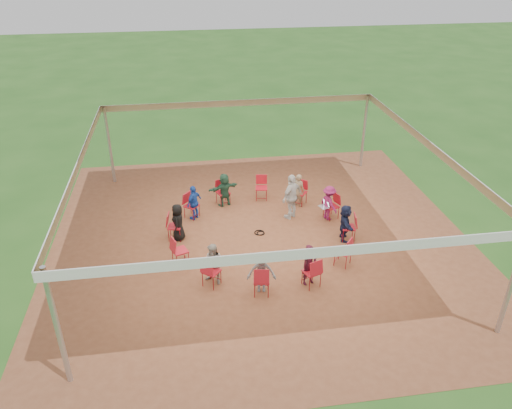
{
  "coord_description": "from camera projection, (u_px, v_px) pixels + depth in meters",
  "views": [
    {
      "loc": [
        -2.18,
        -13.19,
        8.5
      ],
      "look_at": [
        -0.13,
        0.3,
        1.1
      ],
      "focal_mm": 35.0,
      "sensor_mm": 36.0,
      "label": 1
    }
  ],
  "objects": [
    {
      "name": "dirt_patch",
      "position": [
        261.0,
        239.0,
        15.8
      ],
      "size": [
        13.0,
        13.0,
        0.0
      ],
      "primitive_type": "plane",
      "color": "brown",
      "rests_on": "ground"
    },
    {
      "name": "chair_5",
      "position": [
        175.0,
        227.0,
        15.61
      ],
      "size": [
        0.5,
        0.48,
        0.9
      ],
      "primitive_type": null,
      "rotation": [
        0.0,
        0.0,
        -1.73
      ],
      "color": "red",
      "rests_on": "ground"
    },
    {
      "name": "chair_1",
      "position": [
        300.0,
        193.0,
        17.65
      ],
      "size": [
        0.6,
        0.61,
        0.9
      ],
      "primitive_type": null,
      "rotation": [
        0.0,
        0.0,
        2.46
      ],
      "color": "red",
      "rests_on": "ground"
    },
    {
      "name": "person_seated_3",
      "position": [
        194.0,
        202.0,
        16.67
      ],
      "size": [
        0.73,
        0.78,
        1.21
      ],
      "primitive_type": "imported",
      "rotation": [
        0.0,
        0.0,
        -2.25
      ],
      "color": "#1D48AD",
      "rests_on": "ground"
    },
    {
      "name": "person_seated_8",
      "position": [
        345.0,
        223.0,
        15.49
      ],
      "size": [
        0.6,
        1.18,
        1.21
      ],
      "primitive_type": "imported",
      "rotation": [
        0.0,
        0.0,
        1.41
      ],
      "color": "#181E3C",
      "rests_on": "ground"
    },
    {
      "name": "person_seated_4",
      "position": [
        178.0,
        222.0,
        15.53
      ],
      "size": [
        0.42,
        0.64,
        1.21
      ],
      "primitive_type": "imported",
      "rotation": [
        0.0,
        0.0,
        -1.73
      ],
      "color": "black",
      "rests_on": "ground"
    },
    {
      "name": "person_seated_7",
      "position": [
        309.0,
        265.0,
        13.52
      ],
      "size": [
        0.52,
        0.43,
        1.21
      ],
      "primitive_type": "imported",
      "rotation": [
        0.0,
        0.0,
        0.36
      ],
      "color": "#3F1120",
      "rests_on": "ground"
    },
    {
      "name": "chair_3",
      "position": [
        223.0,
        192.0,
        17.67
      ],
      "size": [
        0.55,
        0.56,
        0.9
      ],
      "primitive_type": null,
      "rotation": [
        0.0,
        0.0,
        -2.78
      ],
      "color": "red",
      "rests_on": "ground"
    },
    {
      "name": "person_seated_5",
      "position": [
        214.0,
        264.0,
        13.54
      ],
      "size": [
        0.67,
        0.64,
        1.21
      ],
      "primitive_type": "imported",
      "rotation": [
        0.0,
        0.0,
        -0.68
      ],
      "color": "#A59C91",
      "rests_on": "ground"
    },
    {
      "name": "person_seated_2",
      "position": [
        224.0,
        190.0,
        17.5
      ],
      "size": [
        1.2,
        0.79,
        1.21
      ],
      "primitive_type": "imported",
      "rotation": [
        0.0,
        0.0,
        -2.78
      ],
      "color": "#28553D",
      "rests_on": "ground"
    },
    {
      "name": "chair_10",
      "position": [
        343.0,
        252.0,
        14.37
      ],
      "size": [
        0.61,
        0.6,
        0.9
      ],
      "primitive_type": null,
      "rotation": [
        0.0,
        0.0,
        0.89
      ],
      "color": "red",
      "rests_on": "ground"
    },
    {
      "name": "laptop",
      "position": [
        325.0,
        205.0,
        16.58
      ],
      "size": [
        0.36,
        0.4,
        0.23
      ],
      "rotation": [
        0.0,
        0.0,
        1.93
      ],
      "color": "#B7B7BC",
      "rests_on": "ground"
    },
    {
      "name": "chair_11",
      "position": [
        348.0,
        227.0,
        15.57
      ],
      "size": [
        0.5,
        0.48,
        0.9
      ],
      "primitive_type": null,
      "rotation": [
        0.0,
        0.0,
        1.41
      ],
      "color": "red",
      "rests_on": "ground"
    },
    {
      "name": "chair_4",
      "position": [
        192.0,
        206.0,
        16.8
      ],
      "size": [
        0.61,
        0.6,
        0.9
      ],
      "primitive_type": null,
      "rotation": [
        0.0,
        0.0,
        -2.25
      ],
      "color": "red",
      "rests_on": "ground"
    },
    {
      "name": "person_seated_6",
      "position": [
        262.0,
        272.0,
        13.22
      ],
      "size": [
        0.84,
        0.51,
        1.21
      ],
      "primitive_type": "imported",
      "rotation": [
        0.0,
        0.0,
        -0.16
      ],
      "color": "slate",
      "rests_on": "ground"
    },
    {
      "name": "chair_6",
      "position": [
        180.0,
        251.0,
        14.41
      ],
      "size": [
        0.56,
        0.55,
        0.9
      ],
      "primitive_type": null,
      "rotation": [
        0.0,
        0.0,
        -1.21
      ],
      "color": "red",
      "rests_on": "ground"
    },
    {
      "name": "standing_person",
      "position": [
        292.0,
        197.0,
        16.64
      ],
      "size": [
        1.02,
        0.97,
        1.59
      ],
      "primitive_type": "imported",
      "rotation": [
        0.0,
        0.0,
        3.86
      ],
      "color": "silver",
      "rests_on": "ground"
    },
    {
      "name": "cable_coil",
      "position": [
        260.0,
        233.0,
        16.1
      ],
      "size": [
        0.34,
        0.34,
        0.03
      ],
      "rotation": [
        0.0,
        0.0,
        0.03
      ],
      "color": "black",
      "rests_on": "ground"
    },
    {
      "name": "person_seated_0",
      "position": [
        329.0,
        203.0,
        16.64
      ],
      "size": [
        0.64,
        0.87,
        1.21
      ],
      "primitive_type": "imported",
      "rotation": [
        0.0,
        0.0,
        1.93
      ],
      "color": "#81184B",
      "rests_on": "ground"
    },
    {
      "name": "person_seated_1",
      "position": [
        298.0,
        190.0,
        17.48
      ],
      "size": [
        0.53,
        0.51,
        1.21
      ],
      "primitive_type": "imported",
      "rotation": [
        0.0,
        0.0,
        2.46
      ],
      "color": "#907857",
      "rests_on": "ground"
    },
    {
      "name": "chair_8",
      "position": [
        261.0,
        280.0,
        13.2
      ],
      "size": [
        0.48,
        0.5,
        0.9
      ],
      "primitive_type": null,
      "rotation": [
        0.0,
        0.0,
        -0.16
      ],
      "color": "red",
      "rests_on": "ground"
    },
    {
      "name": "chair_7",
      "position": [
        211.0,
        271.0,
        13.53
      ],
      "size": [
        0.6,
        0.61,
        0.9
      ],
      "primitive_type": null,
      "rotation": [
        0.0,
        0.0,
        -0.68
      ],
      "color": "red",
      "rests_on": "ground"
    },
    {
      "name": "tent",
      "position": [
        262.0,
        171.0,
        14.67
      ],
      "size": [
        10.33,
        10.33,
        3.0
      ],
      "color": "#B2B2B7",
      "rests_on": "ground"
    },
    {
      "name": "ground",
      "position": [
        261.0,
        239.0,
        15.8
      ],
      "size": [
        80.0,
        80.0,
        0.0
      ],
      "primitive_type": "plane",
      "color": "#26551A",
      "rests_on": "ground"
    },
    {
      "name": "chair_9",
      "position": [
        312.0,
        272.0,
        13.51
      ],
      "size": [
        0.55,
        0.56,
        0.9
      ],
      "primitive_type": null,
      "rotation": [
        0.0,
        0.0,
        0.36
      ],
      "color": "red",
      "rests_on": "ground"
    },
    {
      "name": "chair_0",
      "position": [
        331.0,
        206.0,
        16.77
      ],
      "size": [
        0.56,
        0.55,
        0.9
      ],
      "primitive_type": null,
      "rotation": [
        0.0,
        0.0,
        1.93
      ],
      "color": "red",
      "rests_on": "ground"
    },
    {
      "name": "chair_2",
      "position": [
        261.0,
        188.0,
        17.98
      ],
      "size": [
        0.48,
        0.5,
        0.9
      ],
      "primitive_type": null,
      "rotation": [
        0.0,
        0.0,
        2.98
      ],
      "color": "red",
      "rests_on": "ground"
    }
  ]
}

